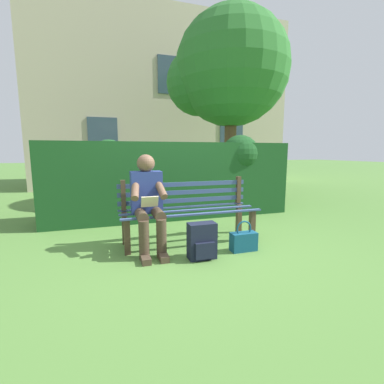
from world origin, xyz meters
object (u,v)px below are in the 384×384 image
(park_bench, at_px, (188,209))
(person_seated, at_px, (148,200))
(tree, at_px, (226,72))
(backpack, at_px, (202,241))
(handbag, at_px, (244,241))

(park_bench, bearing_deg, person_seated, 18.72)
(person_seated, relative_size, tree, 0.26)
(tree, xyz_separation_m, backpack, (1.85, 3.44, -2.90))
(tree, height_order, handbag, tree)
(tree, relative_size, handbag, 11.85)
(backpack, bearing_deg, person_seated, -41.87)
(park_bench, distance_m, handbag, 0.86)
(person_seated, bearing_deg, handbag, 159.78)
(park_bench, distance_m, backpack, 0.71)
(tree, bearing_deg, handbag, 69.23)
(person_seated, xyz_separation_m, handbag, (-1.10, 0.41, -0.50))
(handbag, bearing_deg, park_bench, -48.12)
(person_seated, bearing_deg, backpack, 138.13)
(person_seated, height_order, backpack, person_seated)
(park_bench, xyz_separation_m, tree, (-1.82, -2.78, 2.66))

